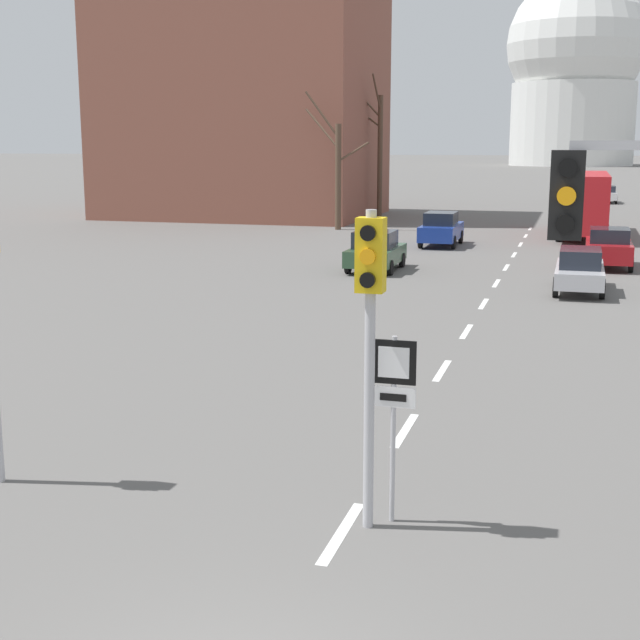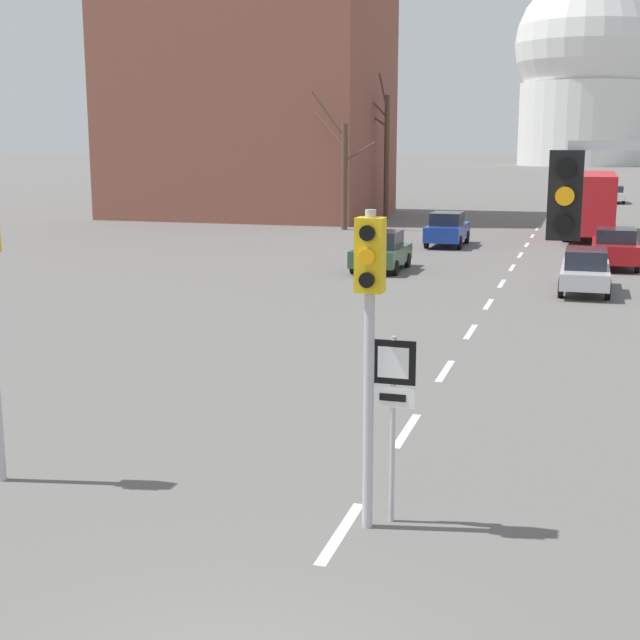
{
  "view_description": "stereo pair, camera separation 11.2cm",
  "coord_description": "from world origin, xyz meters",
  "px_view_note": "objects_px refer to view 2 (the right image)",
  "views": [
    {
      "loc": [
        2.82,
        -6.61,
        5.11
      ],
      "look_at": [
        -0.59,
        5.12,
        2.68
      ],
      "focal_mm": 50.0,
      "sensor_mm": 36.0,
      "label": 1
    },
    {
      "loc": [
        2.93,
        -6.58,
        5.11
      ],
      "look_at": [
        -0.59,
        5.12,
        2.68
      ],
      "focal_mm": 50.0,
      "sensor_mm": 36.0,
      "label": 2
    }
  ],
  "objects_px": {
    "sedan_mid_centre": "(447,229)",
    "sedan_near_left": "(381,251)",
    "route_sign_post": "(393,397)",
    "sedan_distant_centre": "(585,270)",
    "traffic_signal_centre_tall": "(369,309)",
    "sedan_near_right": "(581,193)",
    "sedan_far_left": "(615,248)",
    "city_bus": "(591,200)",
    "sedan_far_right": "(613,194)"
  },
  "relations": [
    {
      "from": "sedan_near_right",
      "to": "sedan_distant_centre",
      "type": "xyz_separation_m",
      "value": [
        0.69,
        -50.87,
        -0.01
      ]
    },
    {
      "from": "sedan_near_right",
      "to": "sedan_far_left",
      "type": "height_order",
      "value": "sedan_far_left"
    },
    {
      "from": "traffic_signal_centre_tall",
      "to": "city_bus",
      "type": "bearing_deg",
      "value": 86.19
    },
    {
      "from": "route_sign_post",
      "to": "sedan_far_left",
      "type": "xyz_separation_m",
      "value": [
        3.51,
        27.57,
        -0.93
      ]
    },
    {
      "from": "sedan_near_right",
      "to": "sedan_near_left",
      "type": "bearing_deg",
      "value": -98.75
    },
    {
      "from": "sedan_distant_centre",
      "to": "sedan_far_left",
      "type": "bearing_deg",
      "value": 80.56
    },
    {
      "from": "sedan_far_right",
      "to": "city_bus",
      "type": "relative_size",
      "value": 0.42
    },
    {
      "from": "city_bus",
      "to": "sedan_mid_centre",
      "type": "bearing_deg",
      "value": -134.21
    },
    {
      "from": "sedan_mid_centre",
      "to": "sedan_far_left",
      "type": "relative_size",
      "value": 1.07
    },
    {
      "from": "sedan_near_left",
      "to": "sedan_mid_centre",
      "type": "bearing_deg",
      "value": 82.76
    },
    {
      "from": "sedan_distant_centre",
      "to": "sedan_near_right",
      "type": "bearing_deg",
      "value": 90.78
    },
    {
      "from": "route_sign_post",
      "to": "sedan_distant_centre",
      "type": "xyz_separation_m",
      "value": [
        2.38,
        20.78,
        -0.99
      ]
    },
    {
      "from": "traffic_signal_centre_tall",
      "to": "sedan_far_left",
      "type": "height_order",
      "value": "traffic_signal_centre_tall"
    },
    {
      "from": "sedan_far_left",
      "to": "sedan_far_right",
      "type": "relative_size",
      "value": 0.9
    },
    {
      "from": "sedan_near_left",
      "to": "sedan_mid_centre",
      "type": "xyz_separation_m",
      "value": [
        1.23,
        9.66,
        0.06
      ]
    },
    {
      "from": "sedan_near_left",
      "to": "city_bus",
      "type": "xyz_separation_m",
      "value": [
        8.1,
        16.72,
        1.24
      ]
    },
    {
      "from": "sedan_near_right",
      "to": "sedan_mid_centre",
      "type": "distance_m",
      "value": 38.44
    },
    {
      "from": "sedan_near_left",
      "to": "sedan_mid_centre",
      "type": "height_order",
      "value": "sedan_mid_centre"
    },
    {
      "from": "sedan_distant_centre",
      "to": "sedan_mid_centre",
      "type": "bearing_deg",
      "value": 117.75
    },
    {
      "from": "sedan_far_left",
      "to": "sedan_mid_centre",
      "type": "bearing_deg",
      "value": 142.33
    },
    {
      "from": "sedan_distant_centre",
      "to": "city_bus",
      "type": "bearing_deg",
      "value": 89.79
    },
    {
      "from": "traffic_signal_centre_tall",
      "to": "sedan_near_left",
      "type": "relative_size",
      "value": 1.08
    },
    {
      "from": "sedan_near_left",
      "to": "sedan_distant_centre",
      "type": "relative_size",
      "value": 0.88
    },
    {
      "from": "sedan_mid_centre",
      "to": "sedan_near_left",
      "type": "bearing_deg",
      "value": -97.24
    },
    {
      "from": "route_sign_post",
      "to": "sedan_distant_centre",
      "type": "height_order",
      "value": "route_sign_post"
    },
    {
      "from": "city_bus",
      "to": "sedan_far_right",
      "type": "bearing_deg",
      "value": 86.38
    },
    {
      "from": "sedan_near_right",
      "to": "city_bus",
      "type": "bearing_deg",
      "value": -88.58
    },
    {
      "from": "traffic_signal_centre_tall",
      "to": "sedan_distant_centre",
      "type": "relative_size",
      "value": 0.95
    },
    {
      "from": "route_sign_post",
      "to": "sedan_near_right",
      "type": "height_order",
      "value": "route_sign_post"
    },
    {
      "from": "sedan_near_right",
      "to": "sedan_mid_centre",
      "type": "height_order",
      "value": "sedan_mid_centre"
    },
    {
      "from": "sedan_near_right",
      "to": "sedan_distant_centre",
      "type": "distance_m",
      "value": 50.87
    },
    {
      "from": "traffic_signal_centre_tall",
      "to": "sedan_distant_centre",
      "type": "distance_m",
      "value": 21.32
    },
    {
      "from": "traffic_signal_centre_tall",
      "to": "route_sign_post",
      "type": "relative_size",
      "value": 1.65
    },
    {
      "from": "sedan_near_right",
      "to": "sedan_mid_centre",
      "type": "bearing_deg",
      "value": -99.14
    },
    {
      "from": "sedan_near_left",
      "to": "traffic_signal_centre_tall",
      "type": "bearing_deg",
      "value": -77.54
    },
    {
      "from": "sedan_near_left",
      "to": "sedan_distant_centre",
      "type": "distance_m",
      "value": 8.66
    },
    {
      "from": "sedan_near_left",
      "to": "sedan_far_right",
      "type": "height_order",
      "value": "sedan_near_left"
    },
    {
      "from": "sedan_mid_centre",
      "to": "sedan_distant_centre",
      "type": "xyz_separation_m",
      "value": [
        6.8,
        -12.92,
        -0.08
      ]
    },
    {
      "from": "traffic_signal_centre_tall",
      "to": "sedan_far_left",
      "type": "distance_m",
      "value": 28.18
    },
    {
      "from": "route_sign_post",
      "to": "sedan_far_left",
      "type": "height_order",
      "value": "route_sign_post"
    },
    {
      "from": "sedan_mid_centre",
      "to": "sedan_far_left",
      "type": "height_order",
      "value": "sedan_mid_centre"
    },
    {
      "from": "traffic_signal_centre_tall",
      "to": "sedan_far_left",
      "type": "bearing_deg",
      "value": 82.26
    },
    {
      "from": "route_sign_post",
      "to": "sedan_far_right",
      "type": "relative_size",
      "value": 0.57
    },
    {
      "from": "traffic_signal_centre_tall",
      "to": "sedan_near_right",
      "type": "bearing_deg",
      "value": 88.44
    },
    {
      "from": "traffic_signal_centre_tall",
      "to": "sedan_near_right",
      "type": "distance_m",
      "value": 71.97
    },
    {
      "from": "sedan_far_left",
      "to": "route_sign_post",
      "type": "bearing_deg",
      "value": -97.26
    },
    {
      "from": "sedan_far_right",
      "to": "sedan_distant_centre",
      "type": "height_order",
      "value": "sedan_distant_centre"
    },
    {
      "from": "sedan_near_left",
      "to": "city_bus",
      "type": "height_order",
      "value": "city_bus"
    },
    {
      "from": "sedan_near_left",
      "to": "sedan_near_right",
      "type": "xyz_separation_m",
      "value": [
        7.33,
        47.61,
        -0.01
      ]
    },
    {
      "from": "route_sign_post",
      "to": "sedan_near_right",
      "type": "bearing_deg",
      "value": 88.65
    }
  ]
}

